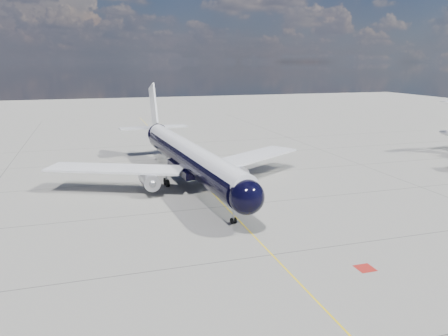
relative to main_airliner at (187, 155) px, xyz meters
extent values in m
plane|color=gray|center=(2.33, 8.36, -4.38)|extent=(320.00, 320.00, 0.00)
cube|color=yellow|center=(2.33, 3.36, -4.38)|extent=(0.16, 160.00, 0.01)
cube|color=maroon|center=(9.13, -31.64, -4.38)|extent=(1.60, 1.60, 0.01)
cylinder|color=black|center=(0.11, -1.35, -0.19)|extent=(6.74, 38.06, 3.79)
sphere|color=black|center=(1.67, -21.23, -0.19)|extent=(4.07, 4.07, 3.79)
cone|color=black|center=(-1.73, 22.00, 0.40)|extent=(4.32, 7.25, 3.79)
cylinder|color=white|center=(0.11, -1.35, 0.75)|extent=(6.07, 39.98, 2.95)
cube|color=black|center=(1.68, -21.43, 0.35)|extent=(2.48, 1.38, 0.55)
cube|color=white|center=(-10.45, -0.68, -1.09)|extent=(19.54, 12.21, 0.32)
cube|color=white|center=(10.42, 0.96, -1.09)|extent=(18.82, 14.48, 0.32)
cube|color=black|center=(0.11, -1.35, -1.59)|extent=(4.95, 10.27, 1.00)
cylinder|color=silver|center=(-6.20, -3.85, -2.24)|extent=(2.59, 4.75, 2.23)
cylinder|color=silver|center=(6.72, -2.84, -2.24)|extent=(2.59, 4.75, 2.23)
sphere|color=gray|center=(-6.03, -5.94, -2.24)|extent=(1.18, 1.18, 1.10)
sphere|color=gray|center=(6.89, -4.92, -2.24)|extent=(1.18, 1.18, 1.10)
cube|color=white|center=(-6.21, -3.65, -1.49)|extent=(0.47, 3.20, 1.10)
cube|color=white|center=(6.71, -2.64, -1.49)|extent=(0.47, 3.20, 1.10)
cube|color=white|center=(-1.69, 21.50, 5.49)|extent=(0.81, 6.33, 8.50)
cube|color=white|center=(-1.73, 22.00, 1.20)|extent=(13.17, 4.19, 0.22)
cylinder|color=gray|center=(1.39, -17.75, -3.14)|extent=(0.19, 0.19, 2.09)
cylinder|color=black|center=(1.20, -17.77, -4.03)|extent=(0.23, 0.71, 0.70)
cylinder|color=black|center=(1.59, -17.74, -4.03)|extent=(0.23, 0.71, 0.70)
cylinder|color=gray|center=(-3.19, -0.11, -3.04)|extent=(0.28, 0.28, 1.89)
cylinder|color=gray|center=(3.17, 0.39, -3.04)|extent=(0.28, 0.28, 1.89)
cylinder|color=black|center=(-3.15, -0.66, -3.83)|extent=(0.53, 1.13, 1.10)
cylinder|color=black|center=(-3.23, 0.43, -3.83)|extent=(0.53, 1.13, 1.10)
cylinder|color=black|center=(3.21, -0.16, -3.83)|extent=(0.53, 1.13, 1.10)
cylinder|color=black|center=(3.13, 0.93, -3.83)|extent=(0.53, 1.13, 1.10)
camera|label=1|loc=(-13.31, -61.93, 13.45)|focal=35.00mm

